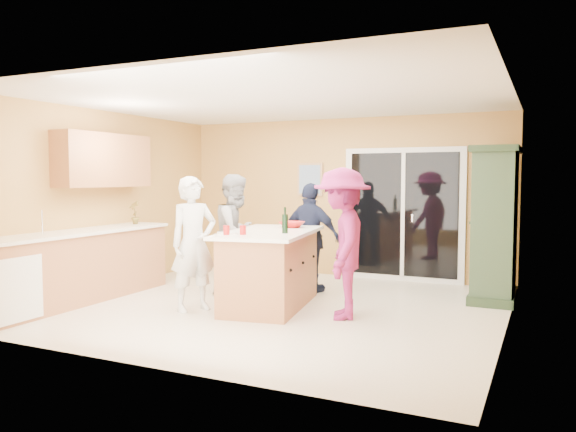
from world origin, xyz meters
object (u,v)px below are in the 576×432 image
at_px(woman_white, 194,244).
at_px(kitchen_island, 270,271).
at_px(woman_magenta, 342,243).
at_px(woman_grey, 237,234).
at_px(woman_navy, 311,238).
at_px(green_hutch, 495,226).

bearing_deg(woman_white, kitchen_island, -23.37).
distance_m(kitchen_island, woman_magenta, 1.11).
bearing_deg(woman_magenta, woman_grey, -129.76).
bearing_deg(kitchen_island, woman_navy, 74.27).
bearing_deg(kitchen_island, woman_magenta, -18.01).
distance_m(green_hutch, woman_grey, 3.50).
bearing_deg(woman_white, woman_magenta, -47.36).
bearing_deg(woman_magenta, woman_white, -94.90).
xyz_separation_m(woman_white, woman_magenta, (1.77, 0.43, 0.05)).
xyz_separation_m(kitchen_island, woman_navy, (0.12, 1.05, 0.33)).
bearing_deg(woman_magenta, green_hutch, 120.29).
distance_m(woman_grey, woman_navy, 1.05).
xyz_separation_m(green_hutch, woman_navy, (-2.42, -0.53, -0.21)).
height_order(green_hutch, woman_magenta, green_hutch).
bearing_deg(woman_grey, woman_magenta, -106.74).
distance_m(woman_navy, woman_magenta, 1.51).
xyz_separation_m(woman_grey, woman_navy, (0.93, 0.50, -0.06)).
height_order(woman_white, woman_magenta, woman_magenta).
relative_size(kitchen_island, green_hutch, 0.97).
height_order(woman_grey, woman_magenta, woman_magenta).
bearing_deg(woman_navy, woman_white, 69.99).
distance_m(kitchen_island, green_hutch, 3.04).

